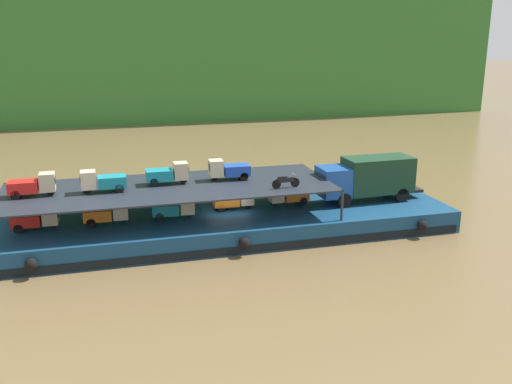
{
  "coord_description": "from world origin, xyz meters",
  "views": [
    {
      "loc": [
        -7.85,
        -35.48,
        13.09
      ],
      "look_at": [
        1.94,
        0.0,
        2.7
      ],
      "focal_mm": 39.94,
      "sensor_mm": 36.0,
      "label": 1
    }
  ],
  "objects_px": {
    "mini_truck_lower_fore": "(234,199)",
    "mini_truck_upper_bow": "(228,170)",
    "mini_truck_lower_bow": "(288,195)",
    "covered_lorry": "(368,177)",
    "motorcycle_upper_port": "(286,181)",
    "mini_truck_lower_mid": "(174,208)",
    "mini_truck_lower_aft": "(107,213)",
    "mini_truck_upper_mid": "(103,181)",
    "mini_truck_lower_stern": "(36,218)",
    "mini_truck_upper_stern": "(33,185)",
    "cargo_barge": "(228,222)",
    "mini_truck_upper_fore": "(168,174)"
  },
  "relations": [
    {
      "from": "mini_truck_lower_stern",
      "to": "mini_truck_lower_mid",
      "type": "relative_size",
      "value": 0.99
    },
    {
      "from": "mini_truck_lower_mid",
      "to": "motorcycle_upper_port",
      "type": "relative_size",
      "value": 1.47
    },
    {
      "from": "mini_truck_lower_bow",
      "to": "motorcycle_upper_port",
      "type": "xyz_separation_m",
      "value": [
        -1.11,
        -2.82,
        1.74
      ]
    },
    {
      "from": "mini_truck_lower_aft",
      "to": "mini_truck_lower_mid",
      "type": "height_order",
      "value": "same"
    },
    {
      "from": "covered_lorry",
      "to": "mini_truck_upper_fore",
      "type": "relative_size",
      "value": 2.87
    },
    {
      "from": "mini_truck_upper_mid",
      "to": "mini_truck_upper_bow",
      "type": "height_order",
      "value": "same"
    },
    {
      "from": "cargo_barge",
      "to": "motorcycle_upper_port",
      "type": "height_order",
      "value": "motorcycle_upper_port"
    },
    {
      "from": "mini_truck_upper_mid",
      "to": "motorcycle_upper_port",
      "type": "xyz_separation_m",
      "value": [
        11.21,
        -2.14,
        -0.26
      ]
    },
    {
      "from": "mini_truck_lower_fore",
      "to": "mini_truck_lower_bow",
      "type": "distance_m",
      "value": 3.82
    },
    {
      "from": "covered_lorry",
      "to": "motorcycle_upper_port",
      "type": "relative_size",
      "value": 4.16
    },
    {
      "from": "mini_truck_upper_stern",
      "to": "mini_truck_upper_mid",
      "type": "distance_m",
      "value": 4.07
    },
    {
      "from": "covered_lorry",
      "to": "mini_truck_upper_stern",
      "type": "xyz_separation_m",
      "value": [
        -22.08,
        0.13,
        1.0
      ]
    },
    {
      "from": "covered_lorry",
      "to": "mini_truck_upper_fore",
      "type": "distance_m",
      "value": 13.94
    },
    {
      "from": "mini_truck_upper_mid",
      "to": "mini_truck_upper_fore",
      "type": "relative_size",
      "value": 1.0
    },
    {
      "from": "mini_truck_upper_stern",
      "to": "motorcycle_upper_port",
      "type": "distance_m",
      "value": 15.45
    },
    {
      "from": "mini_truck_upper_fore",
      "to": "mini_truck_upper_mid",
      "type": "bearing_deg",
      "value": -168.31
    },
    {
      "from": "mini_truck_lower_bow",
      "to": "mini_truck_upper_fore",
      "type": "distance_m",
      "value": 8.42
    },
    {
      "from": "mini_truck_upper_mid",
      "to": "covered_lorry",
      "type": "bearing_deg",
      "value": 0.03
    },
    {
      "from": "mini_truck_lower_bow",
      "to": "cargo_barge",
      "type": "bearing_deg",
      "value": -172.94
    },
    {
      "from": "mini_truck_lower_aft",
      "to": "mini_truck_upper_fore",
      "type": "relative_size",
      "value": 1.01
    },
    {
      "from": "mini_truck_lower_fore",
      "to": "mini_truck_lower_stern",
      "type": "bearing_deg",
      "value": -176.05
    },
    {
      "from": "mini_truck_lower_stern",
      "to": "motorcycle_upper_port",
      "type": "bearing_deg",
      "value": -7.22
    },
    {
      "from": "mini_truck_lower_stern",
      "to": "mini_truck_upper_stern",
      "type": "distance_m",
      "value": 2.03
    },
    {
      "from": "mini_truck_lower_aft",
      "to": "mini_truck_lower_mid",
      "type": "bearing_deg",
      "value": 0.07
    },
    {
      "from": "mini_truck_lower_mid",
      "to": "mini_truck_upper_bow",
      "type": "distance_m",
      "value": 4.51
    },
    {
      "from": "mini_truck_lower_aft",
      "to": "mini_truck_lower_mid",
      "type": "distance_m",
      "value": 4.2
    },
    {
      "from": "covered_lorry",
      "to": "mini_truck_upper_bow",
      "type": "height_order",
      "value": "mini_truck_upper_bow"
    },
    {
      "from": "covered_lorry",
      "to": "mini_truck_lower_aft",
      "type": "height_order",
      "value": "covered_lorry"
    },
    {
      "from": "covered_lorry",
      "to": "mini_truck_upper_bow",
      "type": "xyz_separation_m",
      "value": [
        -9.83,
        0.89,
        1.0
      ]
    },
    {
      "from": "covered_lorry",
      "to": "mini_truck_lower_fore",
      "type": "xyz_separation_m",
      "value": [
        -9.51,
        0.66,
        -1.0
      ]
    },
    {
      "from": "mini_truck_upper_stern",
      "to": "mini_truck_lower_mid",
      "type": "bearing_deg",
      "value": -2.71
    },
    {
      "from": "cargo_barge",
      "to": "mini_truck_upper_stern",
      "type": "xyz_separation_m",
      "value": [
        -12.02,
        0.0,
        3.44
      ]
    },
    {
      "from": "motorcycle_upper_port",
      "to": "mini_truck_lower_stern",
      "type": "bearing_deg",
      "value": 172.78
    },
    {
      "from": "covered_lorry",
      "to": "mini_truck_upper_mid",
      "type": "distance_m",
      "value": 18.04
    },
    {
      "from": "mini_truck_lower_fore",
      "to": "covered_lorry",
      "type": "bearing_deg",
      "value": -3.96
    },
    {
      "from": "mini_truck_lower_fore",
      "to": "mini_truck_upper_mid",
      "type": "relative_size",
      "value": 1.01
    },
    {
      "from": "covered_lorry",
      "to": "mini_truck_upper_stern",
      "type": "distance_m",
      "value": 22.1
    },
    {
      "from": "motorcycle_upper_port",
      "to": "mini_truck_lower_fore",
      "type": "bearing_deg",
      "value": 134.01
    },
    {
      "from": "mini_truck_upper_fore",
      "to": "mini_truck_lower_stern",
      "type": "bearing_deg",
      "value": -172.67
    },
    {
      "from": "covered_lorry",
      "to": "motorcycle_upper_port",
      "type": "xyz_separation_m",
      "value": [
        -6.8,
        -2.15,
        0.74
      ]
    },
    {
      "from": "cargo_barge",
      "to": "mini_truck_lower_mid",
      "type": "relative_size",
      "value": 10.76
    },
    {
      "from": "mini_truck_lower_aft",
      "to": "mini_truck_upper_bow",
      "type": "height_order",
      "value": "mini_truck_upper_bow"
    },
    {
      "from": "mini_truck_lower_fore",
      "to": "mini_truck_upper_bow",
      "type": "height_order",
      "value": "mini_truck_upper_bow"
    },
    {
      "from": "mini_truck_lower_aft",
      "to": "mini_truck_lower_fore",
      "type": "bearing_deg",
      "value": 6.31
    },
    {
      "from": "mini_truck_upper_stern",
      "to": "mini_truck_upper_fore",
      "type": "height_order",
      "value": "same"
    },
    {
      "from": "mini_truck_lower_aft",
      "to": "mini_truck_upper_fore",
      "type": "height_order",
      "value": "mini_truck_upper_fore"
    },
    {
      "from": "mini_truck_lower_stern",
      "to": "mini_truck_upper_bow",
      "type": "xyz_separation_m",
      "value": [
        12.25,
        1.1,
        2.0
      ]
    },
    {
      "from": "mini_truck_lower_aft",
      "to": "covered_lorry",
      "type": "bearing_deg",
      "value": 0.86
    },
    {
      "from": "mini_truck_lower_bow",
      "to": "covered_lorry",
      "type": "bearing_deg",
      "value": -6.71
    },
    {
      "from": "cargo_barge",
      "to": "mini_truck_upper_mid",
      "type": "xyz_separation_m",
      "value": [
        -7.95,
        -0.14,
        3.44
      ]
    }
  ]
}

